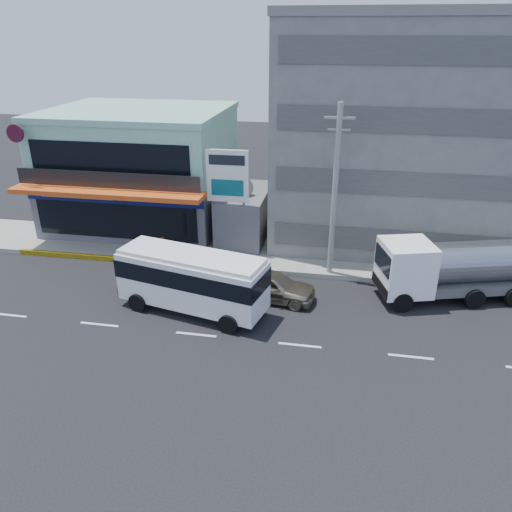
{
  "coord_description": "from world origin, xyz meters",
  "views": [
    {
      "loc": [
        6.47,
        -19.41,
        13.4
      ],
      "look_at": [
        2.07,
        4.74,
        2.2
      ],
      "focal_mm": 35.0,
      "sensor_mm": 36.0,
      "label": 1
    }
  ],
  "objects": [
    {
      "name": "motorcycle_rider",
      "position": [
        -4.0,
        6.8,
        0.67
      ],
      "size": [
        1.67,
        0.97,
        2.03
      ],
      "color": "#560C0C",
      "rests_on": "ground"
    },
    {
      "name": "utility_pole_near",
      "position": [
        6.0,
        7.4,
        5.15
      ],
      "size": [
        1.6,
        0.3,
        10.0
      ],
      "color": "#999993",
      "rests_on": "ground"
    },
    {
      "name": "concrete_building",
      "position": [
        10.0,
        15.0,
        7.0
      ],
      "size": [
        16.0,
        12.0,
        14.0
      ],
      "primitive_type": "cube",
      "color": "gray",
      "rests_on": "ground"
    },
    {
      "name": "shop_building",
      "position": [
        -8.0,
        13.95,
        4.0
      ],
      "size": [
        12.4,
        11.7,
        8.0
      ],
      "color": "#504F55",
      "rests_on": "ground"
    },
    {
      "name": "satellite_dish",
      "position": [
        0.0,
        11.0,
        3.58
      ],
      "size": [
        1.5,
        1.5,
        0.15
      ],
      "primitive_type": "cylinder",
      "color": "slate",
      "rests_on": "gap_structure"
    },
    {
      "name": "ground",
      "position": [
        0.0,
        0.0,
        0.0
      ],
      "size": [
        120.0,
        120.0,
        0.0
      ],
      "primitive_type": "plane",
      "color": "black",
      "rests_on": "ground"
    },
    {
      "name": "sidewalk",
      "position": [
        5.0,
        9.5,
        0.15
      ],
      "size": [
        70.0,
        5.0,
        0.3
      ],
      "primitive_type": "cube",
      "color": "gray",
      "rests_on": "ground"
    },
    {
      "name": "tanker_truck",
      "position": [
        12.46,
        6.0,
        1.78
      ],
      "size": [
        8.78,
        4.68,
        3.32
      ],
      "color": "white",
      "rests_on": "ground"
    },
    {
      "name": "minibus",
      "position": [
        -0.77,
        2.2,
        1.92
      ],
      "size": [
        8.05,
        4.13,
        3.22
      ],
      "color": "white",
      "rests_on": "ground"
    },
    {
      "name": "gap_structure",
      "position": [
        0.0,
        12.0,
        1.75
      ],
      "size": [
        3.0,
        6.0,
        3.5
      ],
      "primitive_type": "cube",
      "color": "#504F55",
      "rests_on": "ground"
    },
    {
      "name": "billboard",
      "position": [
        -0.5,
        9.2,
        4.93
      ],
      "size": [
        2.6,
        0.18,
        6.9
      ],
      "color": "gray",
      "rests_on": "ground"
    },
    {
      "name": "sedan",
      "position": [
        3.0,
        4.11,
        0.81
      ],
      "size": [
        4.99,
        2.54,
        1.63
      ],
      "primitive_type": "imported",
      "rotation": [
        0.0,
        0.0,
        1.44
      ],
      "color": "tan",
      "rests_on": "ground"
    }
  ]
}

